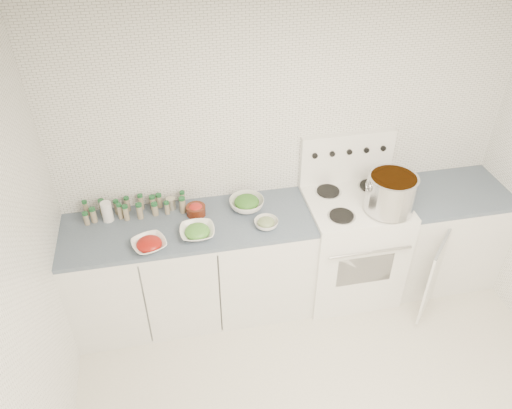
{
  "coord_description": "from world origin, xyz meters",
  "views": [
    {
      "loc": [
        -0.9,
        -1.7,
        3.23
      ],
      "look_at": [
        -0.32,
        1.14,
        1.04
      ],
      "focal_mm": 35.0,
      "sensor_mm": 36.0,
      "label": 1
    }
  ],
  "objects_px": {
    "stove": "(350,243)",
    "bowl_snowpea": "(197,232)",
    "bowl_tomato": "(149,244)",
    "stock_pot": "(391,192)"
  },
  "relations": [
    {
      "from": "stove",
      "to": "bowl_snowpea",
      "type": "bearing_deg",
      "value": -173.73
    },
    {
      "from": "bowl_tomato",
      "to": "bowl_snowpea",
      "type": "bearing_deg",
      "value": 10.71
    },
    {
      "from": "stock_pot",
      "to": "bowl_snowpea",
      "type": "height_order",
      "value": "stock_pot"
    },
    {
      "from": "stove",
      "to": "bowl_tomato",
      "type": "height_order",
      "value": "stove"
    },
    {
      "from": "bowl_snowpea",
      "to": "bowl_tomato",
      "type": "bearing_deg",
      "value": -169.29
    },
    {
      "from": "stock_pot",
      "to": "bowl_snowpea",
      "type": "bearing_deg",
      "value": 179.02
    },
    {
      "from": "stove",
      "to": "bowl_tomato",
      "type": "xyz_separation_m",
      "value": [
        -1.59,
        -0.2,
        0.44
      ]
    },
    {
      "from": "bowl_tomato",
      "to": "stock_pot",
      "type": "bearing_deg",
      "value": 1.29
    },
    {
      "from": "stove",
      "to": "bowl_snowpea",
      "type": "relative_size",
      "value": 5.31
    },
    {
      "from": "bowl_tomato",
      "to": "bowl_snowpea",
      "type": "relative_size",
      "value": 1.14
    }
  ]
}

